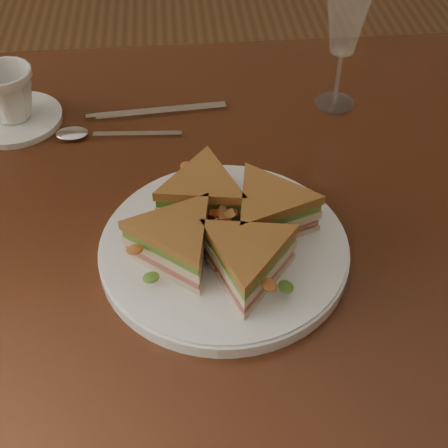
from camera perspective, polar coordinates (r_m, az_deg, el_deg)
name	(u,v)px	position (r m, az deg, el deg)	size (l,w,h in m)	color
table	(194,243)	(0.90, -2.78, -1.74)	(1.20, 0.80, 0.75)	black
plate	(224,249)	(0.74, 0.00, -2.33)	(0.30, 0.30, 0.02)	white
sandwich_wedges	(224,227)	(0.71, 0.00, -0.29)	(0.27, 0.27, 0.06)	beige
crisps_mound	(224,230)	(0.72, 0.00, -0.52)	(0.09, 0.09, 0.05)	#C34F19
spoon	(88,134)	(0.94, -12.32, 8.04)	(0.18, 0.03, 0.01)	silver
knife	(152,112)	(0.98, -6.59, 10.12)	(0.22, 0.03, 0.00)	silver
wine_glass	(346,24)	(0.94, 11.08, 17.55)	(0.07, 0.07, 0.19)	white
saucer	(15,119)	(1.00, -18.57, 9.09)	(0.14, 0.14, 0.01)	white
coffee_cup	(8,94)	(0.98, -19.15, 11.17)	(0.08, 0.08, 0.08)	white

